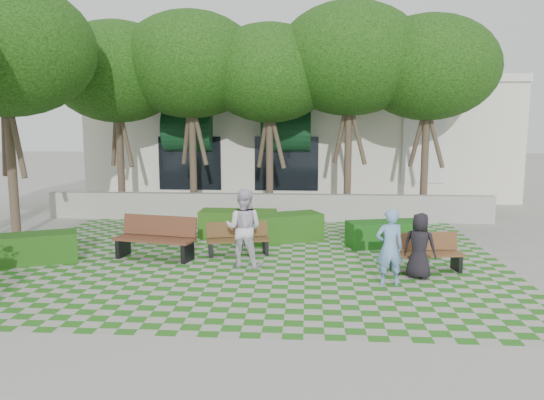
# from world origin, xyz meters

# --- Properties ---
(ground) EXTENTS (90.00, 90.00, 0.00)m
(ground) POSITION_xyz_m (0.00, 0.00, 0.00)
(ground) COLOR gray
(ground) RESTS_ON ground
(lawn) EXTENTS (12.00, 12.00, 0.00)m
(lawn) POSITION_xyz_m (0.00, 1.00, 0.01)
(lawn) COLOR #2B721E
(lawn) RESTS_ON ground
(sidewalk_south) EXTENTS (16.00, 2.00, 0.01)m
(sidewalk_south) POSITION_xyz_m (0.00, -4.70, 0.01)
(sidewalk_south) COLOR #9E9B93
(sidewalk_south) RESTS_ON ground
(retaining_wall) EXTENTS (15.00, 0.36, 0.90)m
(retaining_wall) POSITION_xyz_m (0.00, 6.20, 0.45)
(retaining_wall) COLOR #9E9B93
(retaining_wall) RESTS_ON ground
(bench_east) EXTENTS (1.68, 0.79, 0.85)m
(bench_east) POSITION_xyz_m (4.02, 0.32, 0.41)
(bench_east) COLOR brown
(bench_east) RESTS_ON ground
(bench_mid) EXTENTS (1.64, 0.90, 0.82)m
(bench_mid) POSITION_xyz_m (-0.36, 1.49, 0.39)
(bench_mid) COLOR #50361B
(bench_mid) RESTS_ON ground
(bench_west) EXTENTS (2.06, 1.05, 1.03)m
(bench_west) POSITION_xyz_m (-2.31, 1.00, 0.50)
(bench_west) COLOR #532C1C
(bench_west) RESTS_ON ground
(hedge_east) EXTENTS (2.07, 1.22, 0.68)m
(hedge_east) POSITION_xyz_m (3.43, 2.63, 0.34)
(hedge_east) COLOR #164C14
(hedge_east) RESTS_ON ground
(hedge_midright) EXTENTS (2.35, 1.69, 0.77)m
(hedge_midright) POSITION_xyz_m (0.68, 3.09, 0.38)
(hedge_midright) COLOR #204F15
(hedge_midright) RESTS_ON ground
(hedge_midleft) EXTENTS (2.21, 0.92, 0.77)m
(hedge_midleft) POSITION_xyz_m (-0.63, 3.60, 0.38)
(hedge_midleft) COLOR #265316
(hedge_midleft) RESTS_ON ground
(hedge_west) EXTENTS (2.15, 1.56, 0.70)m
(hedge_west) POSITION_xyz_m (-5.11, 0.38, 0.35)
(hedge_west) COLOR #1C4913
(hedge_west) RESTS_ON ground
(person_blue) EXTENTS (0.64, 0.48, 1.60)m
(person_blue) POSITION_xyz_m (3.05, -0.81, 0.80)
(person_blue) COLOR #719BCE
(person_blue) RESTS_ON ground
(person_dark) EXTENTS (0.82, 0.70, 1.42)m
(person_dark) POSITION_xyz_m (3.77, -0.25, 0.71)
(person_dark) COLOR black
(person_dark) RESTS_ON ground
(person_white) EXTENTS (0.98, 0.83, 1.81)m
(person_white) POSITION_xyz_m (-0.08, 0.44, 0.90)
(person_white) COLOR silver
(person_white) RESTS_ON ground
(tree_row) EXTENTS (17.70, 13.40, 7.41)m
(tree_row) POSITION_xyz_m (-1.86, 5.95, 5.18)
(tree_row) COLOR #47382B
(tree_row) RESTS_ON ground
(building) EXTENTS (18.00, 8.92, 5.15)m
(building) POSITION_xyz_m (0.93, 14.08, 2.52)
(building) COLOR silver
(building) RESTS_ON ground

